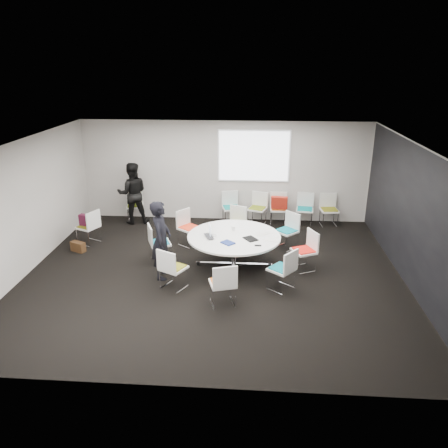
# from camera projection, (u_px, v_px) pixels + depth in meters

# --- Properties ---
(room_shell) EXTENTS (8.08, 7.08, 2.88)m
(room_shell) POSITION_uv_depth(u_px,v_px,m) (217.00, 212.00, 8.92)
(room_shell) COLOR black
(room_shell) RESTS_ON ground
(conference_table) EXTENTS (2.04, 2.04, 0.73)m
(conference_table) POSITION_uv_depth(u_px,v_px,m) (234.00, 245.00, 9.59)
(conference_table) COLOR silver
(conference_table) RESTS_ON ground
(projection_screen) EXTENTS (1.90, 0.03, 1.35)m
(projection_screen) POSITION_uv_depth(u_px,v_px,m) (254.00, 156.00, 11.94)
(projection_screen) COLOR white
(projection_screen) RESTS_ON room_shell
(chair_ring_a) EXTENTS (0.60, 0.61, 0.88)m
(chair_ring_a) POSITION_uv_depth(u_px,v_px,m) (304.00, 258.00, 9.51)
(chair_ring_a) COLOR silver
(chair_ring_a) RESTS_ON ground
(chair_ring_b) EXTENTS (0.64, 0.64, 0.88)m
(chair_ring_b) POSITION_uv_depth(u_px,v_px,m) (286.00, 238.00, 10.60)
(chair_ring_b) COLOR silver
(chair_ring_b) RESTS_ON ground
(chair_ring_c) EXTENTS (0.59, 0.59, 0.88)m
(chair_ring_c) POSITION_uv_depth(u_px,v_px,m) (235.00, 231.00, 11.03)
(chair_ring_c) COLOR silver
(chair_ring_c) RESTS_ON ground
(chair_ring_d) EXTENTS (0.63, 0.64, 0.88)m
(chair_ring_d) POSITION_uv_depth(u_px,v_px,m) (189.00, 234.00, 10.80)
(chair_ring_d) COLOR silver
(chair_ring_d) RESTS_ON ground
(chair_ring_e) EXTENTS (0.59, 0.60, 0.88)m
(chair_ring_e) POSITION_uv_depth(u_px,v_px,m) (160.00, 250.00, 9.92)
(chair_ring_e) COLOR silver
(chair_ring_e) RESTS_ON ground
(chair_ring_f) EXTENTS (0.62, 0.61, 0.88)m
(chair_ring_f) POSITION_uv_depth(u_px,v_px,m) (173.00, 276.00, 8.73)
(chair_ring_f) COLOR silver
(chair_ring_f) RESTS_ON ground
(chair_ring_g) EXTENTS (0.57, 0.56, 0.88)m
(chair_ring_g) POSITION_uv_depth(u_px,v_px,m) (223.00, 292.00, 8.13)
(chair_ring_g) COLOR silver
(chair_ring_g) RESTS_ON ground
(chair_ring_h) EXTENTS (0.64, 0.64, 0.88)m
(chair_ring_h) POSITION_uv_depth(u_px,v_px,m) (282.00, 277.00, 8.69)
(chair_ring_h) COLOR silver
(chair_ring_h) RESTS_ON ground
(chair_back_a) EXTENTS (0.55, 0.54, 0.88)m
(chair_back_a) POSITION_uv_depth(u_px,v_px,m) (231.00, 214.00, 12.26)
(chair_back_a) COLOR silver
(chair_back_a) RESTS_ON ground
(chair_back_b) EXTENTS (0.58, 0.57, 0.88)m
(chair_back_b) POSITION_uv_depth(u_px,v_px,m) (257.00, 214.00, 12.20)
(chair_back_b) COLOR silver
(chair_back_b) RESTS_ON ground
(chair_back_c) EXTENTS (0.46, 0.45, 0.88)m
(chair_back_c) POSITION_uv_depth(u_px,v_px,m) (278.00, 215.00, 12.17)
(chair_back_c) COLOR silver
(chair_back_c) RESTS_ON ground
(chair_back_d) EXTENTS (0.51, 0.50, 0.88)m
(chair_back_d) POSITION_uv_depth(u_px,v_px,m) (304.00, 215.00, 12.13)
(chair_back_d) COLOR silver
(chair_back_d) RESTS_ON ground
(chair_back_e) EXTENTS (0.50, 0.49, 0.88)m
(chair_back_e) POSITION_uv_depth(u_px,v_px,m) (329.00, 216.00, 12.08)
(chair_back_e) COLOR silver
(chair_back_e) RESTS_ON ground
(chair_spare_left) EXTENTS (0.60, 0.60, 0.88)m
(chair_spare_left) POSITION_uv_depth(u_px,v_px,m) (89.00, 233.00, 10.87)
(chair_spare_left) COLOR silver
(chair_spare_left) RESTS_ON ground
(chair_person_back) EXTENTS (0.55, 0.54, 0.88)m
(chair_person_back) POSITION_uv_depth(u_px,v_px,m) (135.00, 211.00, 12.45)
(chair_person_back) COLOR silver
(chair_person_back) RESTS_ON ground
(person_main) EXTENTS (0.41, 0.62, 1.68)m
(person_main) POSITION_uv_depth(u_px,v_px,m) (161.00, 240.00, 9.01)
(person_main) COLOR black
(person_main) RESTS_ON ground
(person_back) EXTENTS (0.98, 0.85, 1.72)m
(person_back) POSITION_uv_depth(u_px,v_px,m) (133.00, 193.00, 12.08)
(person_back) COLOR black
(person_back) RESTS_ON ground
(laptop) EXTENTS (0.35, 0.43, 0.03)m
(laptop) POSITION_uv_depth(u_px,v_px,m) (211.00, 236.00, 9.45)
(laptop) COLOR #333338
(laptop) RESTS_ON conference_table
(laptop_lid) EXTENTS (0.08, 0.30, 0.22)m
(laptop_lid) POSITION_uv_depth(u_px,v_px,m) (210.00, 230.00, 9.50)
(laptop_lid) COLOR silver
(laptop_lid) RESTS_ON conference_table
(notebook_black) EXTENTS (0.35, 0.37, 0.02)m
(notebook_black) POSITION_uv_depth(u_px,v_px,m) (250.00, 239.00, 9.32)
(notebook_black) COLOR black
(notebook_black) RESTS_ON conference_table
(tablet_folio) EXTENTS (0.33, 0.32, 0.03)m
(tablet_folio) POSITION_uv_depth(u_px,v_px,m) (228.00, 243.00, 9.12)
(tablet_folio) COLOR navy
(tablet_folio) RESTS_ON conference_table
(papers_right) EXTENTS (0.35, 0.36, 0.00)m
(papers_right) POSITION_uv_depth(u_px,v_px,m) (262.00, 234.00, 9.62)
(papers_right) COLOR silver
(papers_right) RESTS_ON conference_table
(papers_front) EXTENTS (0.34, 0.27, 0.00)m
(papers_front) POSITION_uv_depth(u_px,v_px,m) (272.00, 239.00, 9.31)
(papers_front) COLOR white
(papers_front) RESTS_ON conference_table
(cup) EXTENTS (0.08, 0.08, 0.09)m
(cup) POSITION_uv_depth(u_px,v_px,m) (233.00, 228.00, 9.81)
(cup) COLOR white
(cup) RESTS_ON conference_table
(phone) EXTENTS (0.14, 0.07, 0.01)m
(phone) POSITION_uv_depth(u_px,v_px,m) (258.00, 245.00, 9.00)
(phone) COLOR black
(phone) RESTS_ON conference_table
(maroon_bag) EXTENTS (0.42, 0.23, 0.28)m
(maroon_bag) POSITION_uv_depth(u_px,v_px,m) (87.00, 220.00, 10.75)
(maroon_bag) COLOR #481329
(maroon_bag) RESTS_ON chair_spare_left
(brown_bag) EXTENTS (0.39, 0.29, 0.24)m
(brown_bag) POSITION_uv_depth(u_px,v_px,m) (78.00, 247.00, 10.47)
(brown_bag) COLOR #3E2613
(brown_bag) RESTS_ON ground
(red_jacket) EXTENTS (0.46, 0.22, 0.36)m
(red_jacket) POSITION_uv_depth(u_px,v_px,m) (279.00, 203.00, 11.81)
(red_jacket) COLOR #A72114
(red_jacket) RESTS_ON chair_back_c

